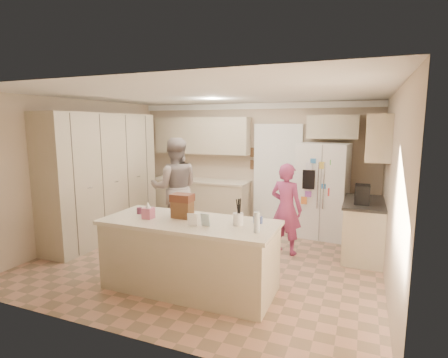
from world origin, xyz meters
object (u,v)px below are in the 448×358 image
at_px(tissue_box, 148,213).
at_px(dollhouse_body, 182,210).
at_px(utensil_crock, 238,219).
at_px(teen_boy, 175,188).
at_px(teen_girl, 286,209).
at_px(island_base, 190,257).
at_px(refrigerator, 323,190).
at_px(coffee_maker, 362,194).

bearing_deg(tissue_box, dollhouse_body, 26.57).
height_order(utensil_crock, dollhouse_body, dollhouse_body).
relative_size(teen_boy, teen_girl, 1.25).
relative_size(island_base, teen_girl, 1.44).
xyz_separation_m(tissue_box, teen_girl, (1.44, 1.86, -0.23)).
xyz_separation_m(utensil_crock, dollhouse_body, (-0.80, 0.05, 0.04)).
distance_m(tissue_box, teen_boy, 2.08).
xyz_separation_m(island_base, utensil_crock, (0.65, 0.05, 0.56)).
xyz_separation_m(teen_boy, teen_girl, (2.16, -0.08, -0.19)).
xyz_separation_m(utensil_crock, tissue_box, (-1.20, -0.15, -0.00)).
relative_size(island_base, dollhouse_body, 8.46).
relative_size(tissue_box, dollhouse_body, 0.54).
height_order(refrigerator, teen_boy, teen_boy).
height_order(island_base, utensil_crock, utensil_crock).
bearing_deg(tissue_box, refrigerator, 57.93).
bearing_deg(coffee_maker, teen_girl, -173.26).
distance_m(refrigerator, coffee_maker, 1.25).
relative_size(coffee_maker, utensil_crock, 2.00).
relative_size(refrigerator, tissue_box, 12.86).
relative_size(refrigerator, teen_girl, 1.18).
bearing_deg(teen_girl, coffee_maker, -158.48).
height_order(coffee_maker, teen_girl, teen_girl).
bearing_deg(island_base, tissue_box, -169.70).
bearing_deg(teen_girl, refrigerator, -96.64).
distance_m(dollhouse_body, teen_girl, 1.98).
relative_size(utensil_crock, teen_girl, 0.10).
xyz_separation_m(coffee_maker, island_base, (-2.05, -1.90, -0.63)).
height_order(refrigerator, tissue_box, refrigerator).
distance_m(coffee_maker, teen_boy, 3.32).
relative_size(island_base, utensil_crock, 14.67).
bearing_deg(island_base, utensil_crock, 4.40).
distance_m(refrigerator, teen_girl, 1.25).
bearing_deg(utensil_crock, coffee_maker, 52.88).
height_order(island_base, teen_boy, teen_boy).
bearing_deg(coffee_maker, teen_boy, -179.08).
height_order(refrigerator, teen_girl, refrigerator).
bearing_deg(teen_boy, teen_girl, 148.69).
bearing_deg(utensil_crock, teen_girl, 82.07).
height_order(refrigerator, dollhouse_body, refrigerator).
bearing_deg(coffee_maker, island_base, -137.17).
bearing_deg(tissue_box, island_base, 10.30).
bearing_deg(dollhouse_body, refrigerator, 62.11).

